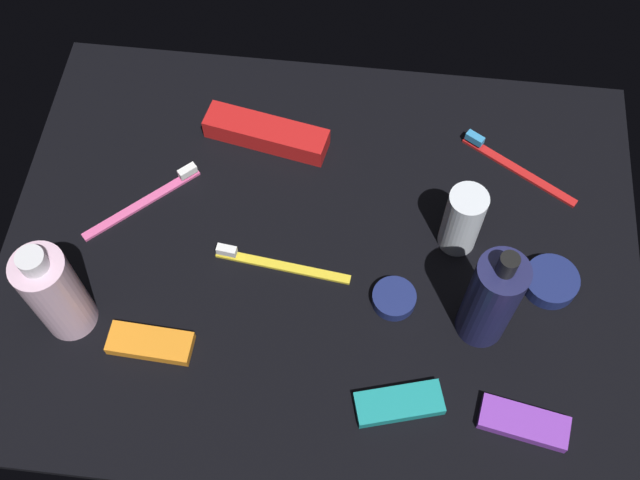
{
  "coord_description": "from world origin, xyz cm",
  "views": [
    {
      "loc": [
        5.3,
        -47.03,
        90.35
      ],
      "look_at": [
        0.0,
        0.0,
        3.0
      ],
      "focal_mm": 43.3,
      "sensor_mm": 36.0,
      "label": 1
    }
  ],
  "objects_px": {
    "snack_bar_purple": "(524,423)",
    "snack_bar_orange": "(150,343)",
    "toothbrush_pink": "(149,198)",
    "cream_tin_right": "(551,282)",
    "toothbrush_yellow": "(274,263)",
    "cream_tin_left": "(394,298)",
    "bodywash_bottle": "(55,292)",
    "toothbrush_red": "(512,165)",
    "toothpaste_box_red": "(266,133)",
    "lotion_bottle": "(491,299)",
    "deodorant_stick": "(463,220)",
    "snack_bar_teal": "(399,403)"
  },
  "relations": [
    {
      "from": "snack_bar_purple",
      "to": "snack_bar_orange",
      "type": "bearing_deg",
      "value": -175.82
    },
    {
      "from": "toothbrush_pink",
      "to": "cream_tin_right",
      "type": "xyz_separation_m",
      "value": [
        0.54,
        -0.07,
        0.0
      ]
    },
    {
      "from": "toothbrush_yellow",
      "to": "snack_bar_purple",
      "type": "relative_size",
      "value": 1.73
    },
    {
      "from": "cream_tin_left",
      "to": "bodywash_bottle",
      "type": "bearing_deg",
      "value": -170.43
    },
    {
      "from": "bodywash_bottle",
      "to": "toothbrush_red",
      "type": "xyz_separation_m",
      "value": [
        0.55,
        0.29,
        -0.07
      ]
    },
    {
      "from": "snack_bar_purple",
      "to": "cream_tin_right",
      "type": "relative_size",
      "value": 1.48
    },
    {
      "from": "toothbrush_red",
      "to": "cream_tin_left",
      "type": "height_order",
      "value": "toothbrush_red"
    },
    {
      "from": "toothbrush_yellow",
      "to": "toothbrush_pink",
      "type": "height_order",
      "value": "same"
    },
    {
      "from": "toothpaste_box_red",
      "to": "toothbrush_yellow",
      "type": "bearing_deg",
      "value": -67.79
    },
    {
      "from": "lotion_bottle",
      "to": "toothbrush_yellow",
      "type": "bearing_deg",
      "value": 168.41
    },
    {
      "from": "cream_tin_right",
      "to": "deodorant_stick",
      "type": "bearing_deg",
      "value": 156.36
    },
    {
      "from": "bodywash_bottle",
      "to": "snack_bar_teal",
      "type": "distance_m",
      "value": 0.43
    },
    {
      "from": "toothbrush_red",
      "to": "bodywash_bottle",
      "type": "bearing_deg",
      "value": -152.2
    },
    {
      "from": "toothbrush_yellow",
      "to": "cream_tin_right",
      "type": "relative_size",
      "value": 2.57
    },
    {
      "from": "lotion_bottle",
      "to": "deodorant_stick",
      "type": "relative_size",
      "value": 1.71
    },
    {
      "from": "cream_tin_left",
      "to": "snack_bar_orange",
      "type": "bearing_deg",
      "value": -162.45
    },
    {
      "from": "snack_bar_orange",
      "to": "toothbrush_pink",
      "type": "bearing_deg",
      "value": 105.73
    },
    {
      "from": "cream_tin_left",
      "to": "toothbrush_red",
      "type": "bearing_deg",
      "value": 55.92
    },
    {
      "from": "toothbrush_pink",
      "to": "snack_bar_teal",
      "type": "height_order",
      "value": "toothbrush_pink"
    },
    {
      "from": "toothbrush_pink",
      "to": "cream_tin_left",
      "type": "height_order",
      "value": "toothbrush_pink"
    },
    {
      "from": "toothbrush_yellow",
      "to": "cream_tin_left",
      "type": "relative_size",
      "value": 3.22
    },
    {
      "from": "toothbrush_pink",
      "to": "cream_tin_left",
      "type": "bearing_deg",
      "value": -18.33
    },
    {
      "from": "snack_bar_teal",
      "to": "snack_bar_orange",
      "type": "xyz_separation_m",
      "value": [
        -0.31,
        0.04,
        0.0
      ]
    },
    {
      "from": "deodorant_stick",
      "to": "cream_tin_right",
      "type": "relative_size",
      "value": 1.53
    },
    {
      "from": "deodorant_stick",
      "to": "snack_bar_purple",
      "type": "bearing_deg",
      "value": -70.45
    },
    {
      "from": "toothbrush_pink",
      "to": "cream_tin_right",
      "type": "relative_size",
      "value": 1.99
    },
    {
      "from": "snack_bar_orange",
      "to": "cream_tin_left",
      "type": "bearing_deg",
      "value": 20.17
    },
    {
      "from": "toothbrush_pink",
      "to": "snack_bar_purple",
      "type": "bearing_deg",
      "value": -26.79
    },
    {
      "from": "toothpaste_box_red",
      "to": "snack_bar_orange",
      "type": "height_order",
      "value": "toothpaste_box_red"
    },
    {
      "from": "deodorant_stick",
      "to": "snack_bar_orange",
      "type": "height_order",
      "value": "deodorant_stick"
    },
    {
      "from": "toothbrush_yellow",
      "to": "cream_tin_right",
      "type": "xyz_separation_m",
      "value": [
        0.36,
        0.01,
        0.0
      ]
    },
    {
      "from": "snack_bar_orange",
      "to": "toothbrush_yellow",
      "type": "bearing_deg",
      "value": 45.61
    },
    {
      "from": "toothbrush_red",
      "to": "toothpaste_box_red",
      "type": "bearing_deg",
      "value": 178.67
    },
    {
      "from": "toothbrush_yellow",
      "to": "cream_tin_left",
      "type": "distance_m",
      "value": 0.16
    },
    {
      "from": "toothbrush_yellow",
      "to": "toothbrush_red",
      "type": "distance_m",
      "value": 0.36
    },
    {
      "from": "bodywash_bottle",
      "to": "cream_tin_left",
      "type": "distance_m",
      "value": 0.41
    },
    {
      "from": "deodorant_stick",
      "to": "toothbrush_yellow",
      "type": "height_order",
      "value": "deodorant_stick"
    },
    {
      "from": "toothbrush_red",
      "to": "snack_bar_teal",
      "type": "height_order",
      "value": "toothbrush_red"
    },
    {
      "from": "toothbrush_red",
      "to": "cream_tin_right",
      "type": "distance_m",
      "value": 0.18
    },
    {
      "from": "snack_bar_orange",
      "to": "cream_tin_left",
      "type": "xyz_separation_m",
      "value": [
        0.29,
        0.09,
        0.0
      ]
    },
    {
      "from": "bodywash_bottle",
      "to": "toothbrush_pink",
      "type": "bearing_deg",
      "value": 72.06
    },
    {
      "from": "snack_bar_orange",
      "to": "cream_tin_right",
      "type": "distance_m",
      "value": 0.51
    },
    {
      "from": "toothbrush_yellow",
      "to": "bodywash_bottle",
      "type": "bearing_deg",
      "value": -157.31
    },
    {
      "from": "snack_bar_purple",
      "to": "toothbrush_yellow",
      "type": "bearing_deg",
      "value": 161.49
    },
    {
      "from": "deodorant_stick",
      "to": "snack_bar_teal",
      "type": "bearing_deg",
      "value": -104.91
    },
    {
      "from": "snack_bar_purple",
      "to": "cream_tin_left",
      "type": "xyz_separation_m",
      "value": [
        -0.16,
        0.14,
        0.0
      ]
    },
    {
      "from": "toothbrush_yellow",
      "to": "toothbrush_red",
      "type": "bearing_deg",
      "value": 31.5
    },
    {
      "from": "snack_bar_teal",
      "to": "bodywash_bottle",
      "type": "bearing_deg",
      "value": 154.92
    },
    {
      "from": "bodywash_bottle",
      "to": "snack_bar_purple",
      "type": "xyz_separation_m",
      "value": [
        0.56,
        -0.07,
        -0.07
      ]
    },
    {
      "from": "toothbrush_pink",
      "to": "snack_bar_purple",
      "type": "relative_size",
      "value": 1.34
    }
  ]
}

